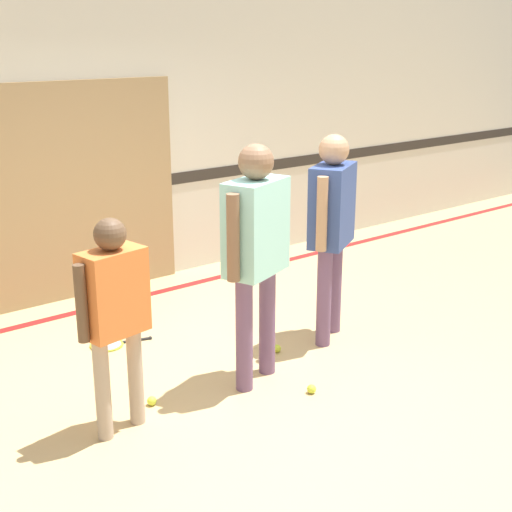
% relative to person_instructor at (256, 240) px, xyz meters
% --- Properties ---
extents(ground_plane, '(16.00, 16.00, 0.00)m').
position_rel_person_instructor_xyz_m(ground_plane, '(-0.13, 0.10, -1.09)').
color(ground_plane, tan).
extents(wall_back, '(16.00, 0.07, 3.20)m').
position_rel_person_instructor_xyz_m(wall_back, '(-0.13, 2.56, 0.50)').
color(wall_back, beige).
rests_on(wall_back, ground_plane).
extents(wall_panel, '(2.42, 0.05, 2.07)m').
position_rel_person_instructor_xyz_m(wall_panel, '(-0.38, 2.50, -0.06)').
color(wall_panel, '#9E7F56').
rests_on(wall_panel, ground_plane).
extents(floor_stripe, '(14.40, 0.10, 0.01)m').
position_rel_person_instructor_xyz_m(floor_stripe, '(-0.13, 2.09, -1.09)').
color(floor_stripe, red).
rests_on(floor_stripe, ground_plane).
extents(person_instructor, '(0.64, 0.43, 1.77)m').
position_rel_person_instructor_xyz_m(person_instructor, '(0.00, 0.00, 0.00)').
color(person_instructor, '#6B4C70').
rests_on(person_instructor, ground_plane).
extents(person_student_left, '(0.54, 0.28, 1.43)m').
position_rel_person_instructor_xyz_m(person_student_left, '(-1.12, -0.01, -0.21)').
color(person_student_left, tan).
rests_on(person_student_left, ground_plane).
extents(person_student_right, '(0.58, 0.47, 1.73)m').
position_rel_person_instructor_xyz_m(person_student_right, '(0.97, 0.24, -0.03)').
color(person_student_right, '#6B4C70').
rests_on(person_student_right, ground_plane).
extents(racket_spare_on_floor, '(0.54, 0.35, 0.03)m').
position_rel_person_instructor_xyz_m(racket_spare_on_floor, '(-0.57, 1.24, -1.08)').
color(racket_spare_on_floor, '#C6D838').
rests_on(racket_spare_on_floor, ground_plane).
extents(tennis_ball_near_instructor, '(0.07, 0.07, 0.07)m').
position_rel_person_instructor_xyz_m(tennis_ball_near_instructor, '(0.19, -0.41, -1.06)').
color(tennis_ball_near_instructor, '#CCE038').
rests_on(tennis_ball_near_instructor, ground_plane).
extents(tennis_ball_by_spare_racket, '(0.07, 0.07, 0.07)m').
position_rel_person_instructor_xyz_m(tennis_ball_by_spare_racket, '(-0.34, 1.41, -1.06)').
color(tennis_ball_by_spare_racket, '#CCE038').
rests_on(tennis_ball_by_spare_racket, ground_plane).
extents(tennis_ball_stray_left, '(0.07, 0.07, 0.07)m').
position_rel_person_instructor_xyz_m(tennis_ball_stray_left, '(-0.81, 0.15, -1.06)').
color(tennis_ball_stray_left, '#CCE038').
rests_on(tennis_ball_stray_left, ground_plane).
extents(tennis_ball_stray_right, '(0.07, 0.07, 0.07)m').
position_rel_person_instructor_xyz_m(tennis_ball_stray_right, '(0.43, 0.27, -1.06)').
color(tennis_ball_stray_right, '#CCE038').
rests_on(tennis_ball_stray_right, ground_plane).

